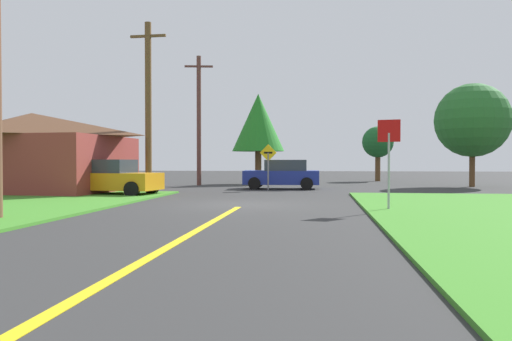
{
  "coord_description": "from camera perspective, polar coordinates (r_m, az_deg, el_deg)",
  "views": [
    {
      "loc": [
        2.68,
        -17.27,
        1.54
      ],
      "look_at": [
        -0.04,
        4.02,
        1.14
      ],
      "focal_mm": 34.54,
      "sensor_mm": 36.0,
      "label": 1
    }
  ],
  "objects": [
    {
      "name": "oak_tree_right",
      "position": [
        32.44,
        23.79,
        5.33
      ],
      "size": [
        4.42,
        4.42,
        6.22
      ],
      "color": "brown",
      "rests_on": "ground"
    },
    {
      "name": "barn",
      "position": [
        26.65,
        -24.53,
        1.88
      ],
      "size": [
        8.9,
        6.64,
        3.92
      ],
      "color": "maroon",
      "rests_on": "ground"
    },
    {
      "name": "stop_sign",
      "position": [
        15.66,
        15.14,
        2.54
      ],
      "size": [
        0.67,
        0.17,
        2.82
      ],
      "rotation": [
        0.0,
        0.0,
        2.94
      ],
      "color": "#9EA0A8",
      "rests_on": "ground"
    },
    {
      "name": "direction_sign",
      "position": [
        26.04,
        1.43,
        1.03
      ],
      "size": [
        0.9,
        0.1,
        2.45
      ],
      "color": "slate",
      "rests_on": "ground"
    },
    {
      "name": "parked_car_near_building",
      "position": [
        23.2,
        -16.24,
        -0.79
      ],
      "size": [
        4.24,
        2.49,
        1.62
      ],
      "rotation": [
        0.0,
        0.0,
        -0.14
      ],
      "color": "orange",
      "rests_on": "ground"
    },
    {
      "name": "car_approaching_junction",
      "position": [
        27.48,
        3.08,
        -0.46
      ],
      "size": [
        4.21,
        2.19,
        1.62
      ],
      "rotation": [
        0.0,
        0.0,
        3.17
      ],
      "color": "navy",
      "rests_on": "ground"
    },
    {
      "name": "pine_tree_center",
      "position": [
        33.51,
        0.26,
        5.54
      ],
      "size": [
        3.54,
        3.54,
        6.12
      ],
      "color": "brown",
      "rests_on": "ground"
    },
    {
      "name": "ground_plane",
      "position": [
        17.54,
        -1.53,
        -3.97
      ],
      "size": [
        120.0,
        120.0,
        0.0
      ],
      "primitive_type": "plane",
      "color": "#323232"
    },
    {
      "name": "lane_stripe_center",
      "position": [
        9.77,
        -8.82,
        -7.99
      ],
      "size": [
        0.2,
        14.0,
        0.01
      ],
      "primitive_type": "cube",
      "color": "yellow",
      "rests_on": "ground"
    },
    {
      "name": "oak_tree_left",
      "position": [
        39.29,
        13.93,
        3.16
      ],
      "size": [
        2.42,
        2.42,
        4.25
      ],
      "color": "brown",
      "rests_on": "ground"
    },
    {
      "name": "utility_pole_mid",
      "position": [
        24.87,
        -12.37,
        7.36
      ],
      "size": [
        1.8,
        0.32,
        8.33
      ],
      "color": "brown",
      "rests_on": "ground"
    },
    {
      "name": "utility_pole_far",
      "position": [
        31.83,
        -6.63,
        5.97
      ],
      "size": [
        1.79,
        0.42,
        8.26
      ],
      "color": "brown",
      "rests_on": "ground"
    }
  ]
}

